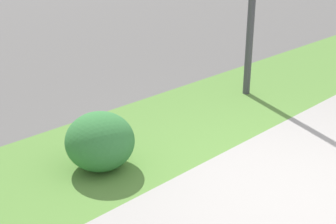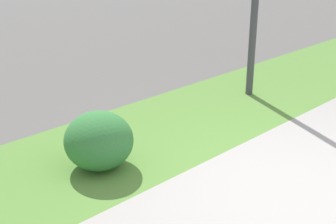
% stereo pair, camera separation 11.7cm
% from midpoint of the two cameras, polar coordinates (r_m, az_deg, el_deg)
% --- Properties ---
extents(ground_plane, '(120.00, 120.00, 0.00)m').
position_cam_midpoint_polar(ground_plane, '(4.90, 15.73, -9.75)').
color(ground_plane, '#5B5956').
extents(sidewalk_pavement, '(18.00, 2.14, 0.01)m').
position_cam_midpoint_polar(sidewalk_pavement, '(4.90, 15.74, -9.70)').
color(sidewalk_pavement, '#9E9993').
rests_on(sidewalk_pavement, ground).
extents(grass_verge, '(18.00, 2.02, 0.01)m').
position_cam_midpoint_polar(grass_verge, '(6.05, -1.29, -2.54)').
color(grass_verge, '#568438').
rests_on(grass_verge, ground).
extents(shrub_bush_near_lamp, '(0.76, 0.76, 0.64)m').
position_cam_midpoint_polar(shrub_bush_near_lamp, '(5.14, -7.78, -3.48)').
color(shrub_bush_near_lamp, '#337538').
rests_on(shrub_bush_near_lamp, ground).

